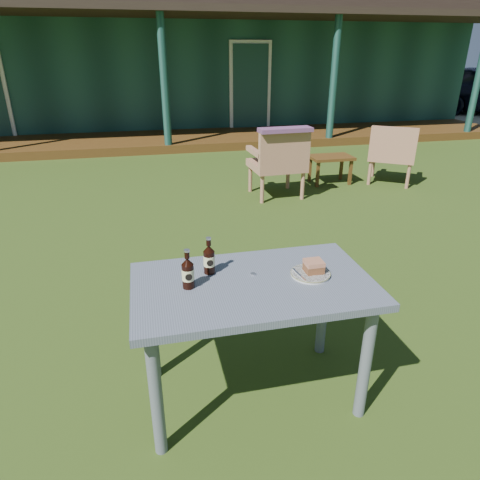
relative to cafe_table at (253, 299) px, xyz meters
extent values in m
plane|color=#334916|center=(0.00, 1.60, -0.62)|extent=(80.00, 80.00, 0.00)
cube|color=#184038|center=(0.00, 11.10, 0.68)|extent=(15.00, 6.00, 2.60)
cube|color=black|center=(0.00, 11.10, 2.13)|extent=(15.80, 6.80, 0.30)
cube|color=#4C2F12|center=(0.00, 7.20, -0.54)|extent=(15.00, 1.80, 0.16)
cube|color=black|center=(0.00, 7.20, 1.83)|extent=(15.40, 2.00, 0.12)
cylinder|color=#184038|center=(0.00, 6.40, 0.61)|extent=(0.14, 0.14, 2.45)
cylinder|color=#184038|center=(3.25, 6.40, 0.61)|extent=(0.14, 0.14, 2.45)
cylinder|color=#184038|center=(6.50, 6.40, 0.61)|extent=(0.14, 0.14, 2.45)
cube|color=white|center=(2.00, 8.08, 0.38)|extent=(0.95, 0.06, 2.00)
cube|color=#193D38|center=(2.00, 8.05, 0.38)|extent=(0.80, 0.04, 1.85)
cube|color=#555C6B|center=(0.00, 0.00, 0.08)|extent=(1.20, 0.70, 0.04)
cylinder|color=slate|center=(-0.52, -0.27, -0.28)|extent=(0.06, 0.06, 0.68)
cylinder|color=slate|center=(0.52, -0.27, -0.28)|extent=(0.06, 0.06, 0.68)
cylinder|color=slate|center=(-0.52, 0.27, -0.28)|extent=(0.06, 0.06, 0.68)
cylinder|color=slate|center=(0.52, 0.27, -0.28)|extent=(0.06, 0.06, 0.68)
cylinder|color=silver|center=(0.30, 0.00, 0.11)|extent=(0.20, 0.20, 0.01)
cylinder|color=olive|center=(0.30, 0.00, 0.11)|extent=(0.20, 0.20, 0.00)
cube|color=brown|center=(0.32, 0.01, 0.14)|extent=(0.09, 0.08, 0.04)
cube|color=#AF6C4E|center=(0.32, 0.01, 0.17)|extent=(0.09, 0.09, 0.02)
cube|color=silver|center=(0.24, -0.01, 0.12)|extent=(0.03, 0.14, 0.00)
cylinder|color=black|center=(-0.20, 0.15, 0.16)|extent=(0.06, 0.06, 0.12)
cone|color=black|center=(-0.20, 0.15, 0.24)|extent=(0.06, 0.06, 0.03)
cylinder|color=black|center=(-0.20, 0.15, 0.27)|extent=(0.02, 0.02, 0.03)
cylinder|color=silver|center=(-0.20, 0.15, 0.30)|extent=(0.03, 0.03, 0.01)
cylinder|color=beige|center=(-0.20, 0.15, 0.17)|extent=(0.06, 0.06, 0.06)
cylinder|color=black|center=(-0.20, 0.12, 0.17)|extent=(0.03, 0.00, 0.03)
cylinder|color=black|center=(-0.32, 0.02, 0.16)|extent=(0.06, 0.06, 0.12)
cone|color=black|center=(-0.32, 0.02, 0.24)|extent=(0.06, 0.06, 0.03)
cylinder|color=black|center=(-0.32, 0.02, 0.28)|extent=(0.02, 0.02, 0.03)
cylinder|color=silver|center=(-0.32, 0.02, 0.30)|extent=(0.03, 0.03, 0.01)
cylinder|color=beige|center=(-0.32, 0.02, 0.17)|extent=(0.06, 0.06, 0.06)
cylinder|color=black|center=(-0.32, -0.01, 0.17)|extent=(0.03, 0.00, 0.03)
cylinder|color=silver|center=(0.02, 0.07, 0.11)|extent=(0.03, 0.03, 0.01)
cube|color=#A97254|center=(1.21, 3.46, -0.21)|extent=(0.68, 0.65, 0.09)
cube|color=#A97254|center=(1.22, 3.20, 0.05)|extent=(0.66, 0.12, 0.43)
cube|color=#A97254|center=(1.49, 3.50, -0.02)|extent=(0.10, 0.57, 0.06)
cube|color=#A97254|center=(0.91, 3.47, -0.02)|extent=(0.10, 0.57, 0.06)
cylinder|color=#A97254|center=(1.47, 3.73, -0.44)|extent=(0.05, 0.05, 0.36)
cylinder|color=#A97254|center=(0.92, 3.70, -0.44)|extent=(0.05, 0.05, 0.36)
cylinder|color=#A97254|center=(1.49, 3.22, -0.44)|extent=(0.05, 0.05, 0.36)
cylinder|color=#A97254|center=(0.94, 3.19, -0.44)|extent=(0.05, 0.05, 0.36)
cube|color=#A97254|center=(3.03, 3.70, -0.23)|extent=(0.84, 0.83, 0.09)
cube|color=#A97254|center=(2.88, 3.49, 0.01)|extent=(0.55, 0.41, 0.40)
cube|color=#A97254|center=(3.26, 3.56, -0.05)|extent=(0.36, 0.48, 0.06)
cube|color=#A97254|center=(2.81, 3.87, -0.05)|extent=(0.36, 0.48, 0.06)
cylinder|color=#A97254|center=(3.38, 3.75, -0.45)|extent=(0.05, 0.05, 0.34)
cylinder|color=#A97254|center=(2.95, 4.04, -0.45)|extent=(0.05, 0.05, 0.34)
cylinder|color=#A97254|center=(3.10, 3.35, -0.45)|extent=(0.05, 0.05, 0.34)
cylinder|color=#A97254|center=(2.67, 3.65, -0.45)|extent=(0.05, 0.05, 0.34)
cube|color=#693D66|center=(1.22, 3.20, 0.29)|extent=(0.67, 0.24, 0.05)
cube|color=#4C2F12|center=(2.15, 3.84, -0.24)|extent=(0.60, 0.40, 0.04)
cube|color=#4C2F12|center=(1.90, 3.69, -0.44)|extent=(0.04, 0.04, 0.36)
cube|color=#4C2F12|center=(2.40, 3.69, -0.44)|extent=(0.04, 0.04, 0.36)
cube|color=#4C2F12|center=(1.90, 3.99, -0.44)|extent=(0.04, 0.04, 0.36)
cube|color=#4C2F12|center=(2.40, 3.99, -0.44)|extent=(0.04, 0.04, 0.36)
camera|label=1|loc=(-0.48, -1.80, 1.16)|focal=32.00mm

